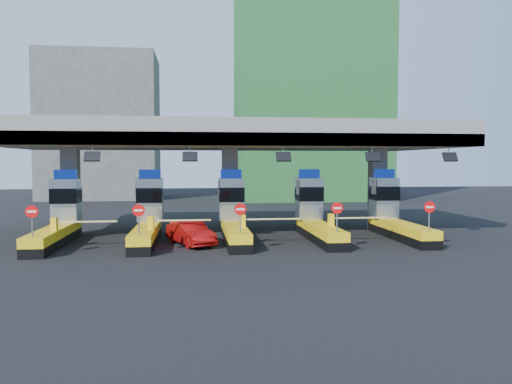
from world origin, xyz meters
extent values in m
plane|color=black|center=(0.00, 0.00, 0.00)|extent=(120.00, 120.00, 0.00)
cube|color=slate|center=(0.00, 3.00, 6.25)|extent=(28.00, 12.00, 1.50)
cube|color=#4C4C49|center=(0.00, -2.70, 5.85)|extent=(28.00, 0.60, 0.70)
cube|color=slate|center=(-10.00, 3.00, 2.75)|extent=(1.00, 1.00, 5.50)
cube|color=slate|center=(0.00, 3.00, 2.75)|extent=(1.00, 1.00, 5.50)
cube|color=slate|center=(10.00, 3.00, 2.75)|extent=(1.00, 1.00, 5.50)
cylinder|color=slate|center=(-7.50, -2.70, 5.25)|extent=(0.06, 0.06, 0.50)
cube|color=black|center=(-7.50, -2.90, 4.90)|extent=(0.80, 0.38, 0.54)
cylinder|color=slate|center=(-2.50, -2.70, 5.25)|extent=(0.06, 0.06, 0.50)
cube|color=black|center=(-2.50, -2.90, 4.90)|extent=(0.80, 0.38, 0.54)
cylinder|color=slate|center=(2.50, -2.70, 5.25)|extent=(0.06, 0.06, 0.50)
cube|color=black|center=(2.50, -2.90, 4.90)|extent=(0.80, 0.38, 0.54)
cylinder|color=slate|center=(7.50, -2.70, 5.25)|extent=(0.06, 0.06, 0.50)
cube|color=black|center=(7.50, -2.90, 4.90)|extent=(0.80, 0.38, 0.54)
cylinder|color=slate|center=(12.00, -2.70, 5.25)|extent=(0.06, 0.06, 0.50)
cube|color=black|center=(12.00, -2.90, 4.90)|extent=(0.80, 0.38, 0.54)
cube|color=black|center=(-10.00, -1.00, 0.25)|extent=(1.20, 8.00, 0.50)
cube|color=#E5B70C|center=(-10.00, -1.00, 0.75)|extent=(1.20, 8.00, 0.50)
cube|color=#9EA3A8|center=(-10.00, 1.80, 2.30)|extent=(1.50, 1.50, 2.60)
cube|color=black|center=(-10.00, 1.78, 2.60)|extent=(1.56, 1.56, 0.90)
cube|color=#0C2DBF|center=(-10.00, 1.80, 3.88)|extent=(1.30, 0.35, 0.55)
cube|color=white|center=(-10.80, 1.50, 3.00)|extent=(0.06, 0.70, 0.90)
cylinder|color=slate|center=(-10.00, -4.60, 1.65)|extent=(0.07, 0.07, 1.30)
cylinder|color=red|center=(-10.00, -4.63, 2.25)|extent=(0.60, 0.04, 0.60)
cube|color=white|center=(-10.00, -4.65, 2.25)|extent=(0.42, 0.02, 0.10)
cube|color=#E5B70C|center=(-9.65, -2.20, 1.35)|extent=(0.30, 0.35, 0.70)
cube|color=white|center=(-8.00, -2.20, 1.45)|extent=(3.20, 0.08, 0.08)
cube|color=black|center=(-5.00, -1.00, 0.25)|extent=(1.20, 8.00, 0.50)
cube|color=#E5B70C|center=(-5.00, -1.00, 0.75)|extent=(1.20, 8.00, 0.50)
cube|color=#9EA3A8|center=(-5.00, 1.80, 2.30)|extent=(1.50, 1.50, 2.60)
cube|color=black|center=(-5.00, 1.78, 2.60)|extent=(1.56, 1.56, 0.90)
cube|color=#0C2DBF|center=(-5.00, 1.80, 3.88)|extent=(1.30, 0.35, 0.55)
cube|color=white|center=(-5.80, 1.50, 3.00)|extent=(0.06, 0.70, 0.90)
cylinder|color=slate|center=(-5.00, -4.60, 1.65)|extent=(0.07, 0.07, 1.30)
cylinder|color=red|center=(-5.00, -4.63, 2.25)|extent=(0.60, 0.04, 0.60)
cube|color=white|center=(-5.00, -4.65, 2.25)|extent=(0.42, 0.02, 0.10)
cube|color=#E5B70C|center=(-4.65, -2.20, 1.35)|extent=(0.30, 0.35, 0.70)
cube|color=white|center=(-3.00, -2.20, 1.45)|extent=(3.20, 0.08, 0.08)
cube|color=black|center=(0.00, -1.00, 0.25)|extent=(1.20, 8.00, 0.50)
cube|color=#E5B70C|center=(0.00, -1.00, 0.75)|extent=(1.20, 8.00, 0.50)
cube|color=#9EA3A8|center=(0.00, 1.80, 2.30)|extent=(1.50, 1.50, 2.60)
cube|color=black|center=(0.00, 1.78, 2.60)|extent=(1.56, 1.56, 0.90)
cube|color=#0C2DBF|center=(0.00, 1.80, 3.88)|extent=(1.30, 0.35, 0.55)
cube|color=white|center=(-0.80, 1.50, 3.00)|extent=(0.06, 0.70, 0.90)
cylinder|color=slate|center=(0.00, -4.60, 1.65)|extent=(0.07, 0.07, 1.30)
cylinder|color=red|center=(0.00, -4.63, 2.25)|extent=(0.60, 0.04, 0.60)
cube|color=white|center=(0.00, -4.65, 2.25)|extent=(0.42, 0.02, 0.10)
cube|color=#E5B70C|center=(0.35, -2.20, 1.35)|extent=(0.30, 0.35, 0.70)
cube|color=white|center=(2.00, -2.20, 1.45)|extent=(3.20, 0.08, 0.08)
cube|color=black|center=(5.00, -1.00, 0.25)|extent=(1.20, 8.00, 0.50)
cube|color=#E5B70C|center=(5.00, -1.00, 0.75)|extent=(1.20, 8.00, 0.50)
cube|color=#9EA3A8|center=(5.00, 1.80, 2.30)|extent=(1.50, 1.50, 2.60)
cube|color=black|center=(5.00, 1.78, 2.60)|extent=(1.56, 1.56, 0.90)
cube|color=#0C2DBF|center=(5.00, 1.80, 3.88)|extent=(1.30, 0.35, 0.55)
cube|color=white|center=(4.20, 1.50, 3.00)|extent=(0.06, 0.70, 0.90)
cylinder|color=slate|center=(5.00, -4.60, 1.65)|extent=(0.07, 0.07, 1.30)
cylinder|color=red|center=(5.00, -4.63, 2.25)|extent=(0.60, 0.04, 0.60)
cube|color=white|center=(5.00, -4.65, 2.25)|extent=(0.42, 0.02, 0.10)
cube|color=#E5B70C|center=(5.35, -2.20, 1.35)|extent=(0.30, 0.35, 0.70)
cube|color=white|center=(7.00, -2.20, 1.45)|extent=(3.20, 0.08, 0.08)
cube|color=black|center=(10.00, -1.00, 0.25)|extent=(1.20, 8.00, 0.50)
cube|color=#E5B70C|center=(10.00, -1.00, 0.75)|extent=(1.20, 8.00, 0.50)
cube|color=#9EA3A8|center=(10.00, 1.80, 2.30)|extent=(1.50, 1.50, 2.60)
cube|color=black|center=(10.00, 1.78, 2.60)|extent=(1.56, 1.56, 0.90)
cube|color=#0C2DBF|center=(10.00, 1.80, 3.88)|extent=(1.30, 0.35, 0.55)
cube|color=white|center=(9.20, 1.50, 3.00)|extent=(0.06, 0.70, 0.90)
cylinder|color=slate|center=(10.00, -4.60, 1.65)|extent=(0.07, 0.07, 1.30)
cylinder|color=red|center=(10.00, -4.63, 2.25)|extent=(0.60, 0.04, 0.60)
cube|color=white|center=(10.00, -4.65, 2.25)|extent=(0.42, 0.02, 0.10)
cube|color=#E5B70C|center=(10.35, -2.20, 1.35)|extent=(0.30, 0.35, 0.70)
cube|color=white|center=(12.00, -2.20, 1.45)|extent=(3.20, 0.08, 0.08)
cube|color=#1E5926|center=(12.00, 32.00, 14.00)|extent=(18.00, 12.00, 28.00)
cube|color=#4C4C49|center=(-14.00, 36.00, 9.00)|extent=(14.00, 10.00, 18.00)
imported|color=#990D0B|center=(-2.52, -1.66, 0.67)|extent=(2.94, 4.28, 1.34)
camera|label=1|loc=(-2.24, -29.43, 4.60)|focal=35.00mm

